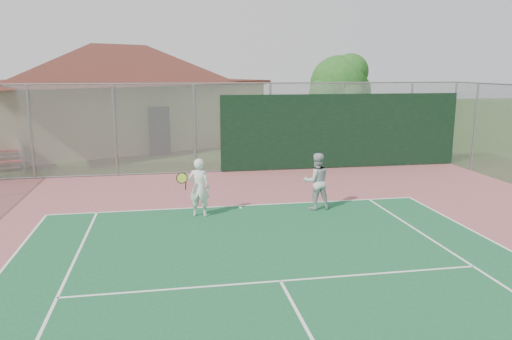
{
  "coord_description": "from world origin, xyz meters",
  "views": [
    {
      "loc": [
        -2.06,
        -2.4,
        4.06
      ],
      "look_at": [
        0.28,
        10.64,
        1.35
      ],
      "focal_mm": 35.0,
      "sensor_mm": 36.0,
      "label": 1
    }
  ],
  "objects_px": {
    "clubhouse": "(118,85)",
    "tree": "(340,86)",
    "player_grey_back": "(316,182)",
    "player_white_front": "(199,188)"
  },
  "relations": [
    {
      "from": "tree",
      "to": "player_grey_back",
      "type": "xyz_separation_m",
      "value": [
        -4.59,
        -11.1,
        -2.34
      ]
    },
    {
      "from": "clubhouse",
      "to": "player_grey_back",
      "type": "xyz_separation_m",
      "value": [
        6.76,
        -14.65,
        -2.35
      ]
    },
    {
      "from": "player_white_front",
      "to": "player_grey_back",
      "type": "distance_m",
      "value": 3.42
    },
    {
      "from": "tree",
      "to": "player_white_front",
      "type": "height_order",
      "value": "tree"
    },
    {
      "from": "player_grey_back",
      "to": "player_white_front",
      "type": "bearing_deg",
      "value": 0.83
    },
    {
      "from": "clubhouse",
      "to": "player_white_front",
      "type": "relative_size",
      "value": 10.51
    },
    {
      "from": "clubhouse",
      "to": "player_white_front",
      "type": "height_order",
      "value": "clubhouse"
    },
    {
      "from": "clubhouse",
      "to": "tree",
      "type": "height_order",
      "value": "clubhouse"
    },
    {
      "from": "clubhouse",
      "to": "tree",
      "type": "relative_size",
      "value": 3.56
    },
    {
      "from": "clubhouse",
      "to": "player_grey_back",
      "type": "height_order",
      "value": "clubhouse"
    }
  ]
}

